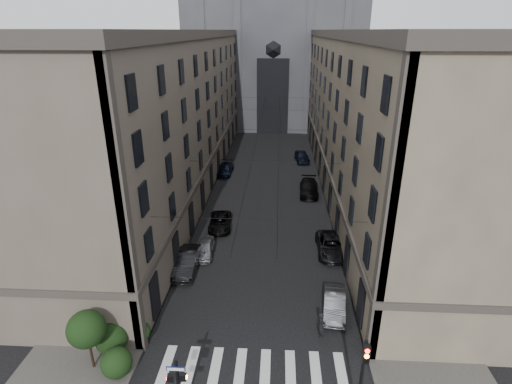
% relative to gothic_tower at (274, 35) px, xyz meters
% --- Properties ---
extents(sidewalk_left, '(7.00, 80.00, 0.15)m').
position_rel_gothic_tower_xyz_m(sidewalk_left, '(-10.50, -38.96, -17.72)').
color(sidewalk_left, '#383533').
rests_on(sidewalk_left, ground).
extents(sidewalk_right, '(7.00, 80.00, 0.15)m').
position_rel_gothic_tower_xyz_m(sidewalk_right, '(10.50, -38.96, -17.72)').
color(sidewalk_right, '#383533').
rests_on(sidewalk_right, ground).
extents(zebra_crossing, '(11.00, 3.20, 0.01)m').
position_rel_gothic_tower_xyz_m(zebra_crossing, '(0.00, -69.96, -17.79)').
color(zebra_crossing, beige).
rests_on(zebra_crossing, ground).
extents(building_left, '(13.60, 60.60, 18.85)m').
position_rel_gothic_tower_xyz_m(building_left, '(-13.44, -38.96, -8.45)').
color(building_left, '#4E473C').
rests_on(building_left, ground).
extents(building_right, '(13.60, 60.60, 18.85)m').
position_rel_gothic_tower_xyz_m(building_right, '(13.44, -38.96, -8.45)').
color(building_right, brown).
rests_on(building_right, ground).
extents(gothic_tower, '(35.00, 23.00, 58.00)m').
position_rel_gothic_tower_xyz_m(gothic_tower, '(0.00, 0.00, 0.00)').
color(gothic_tower, '#2D2D33').
rests_on(gothic_tower, ground).
extents(traffic_light_right, '(0.34, 0.50, 5.20)m').
position_rel_gothic_tower_xyz_m(traffic_light_right, '(5.60, -73.04, -14.51)').
color(traffic_light_right, black).
rests_on(traffic_light_right, ground).
extents(shrub_cluster, '(3.90, 4.40, 3.90)m').
position_rel_gothic_tower_xyz_m(shrub_cluster, '(-8.72, -69.95, -16.00)').
color(shrub_cluster, black).
rests_on(shrub_cluster, sidewalk_left).
extents(tram_wires, '(14.00, 60.00, 0.43)m').
position_rel_gothic_tower_xyz_m(tram_wires, '(0.00, -39.33, -10.55)').
color(tram_wires, black).
rests_on(tram_wires, ground).
extents(car_left_near, '(1.68, 3.90, 1.31)m').
position_rel_gothic_tower_xyz_m(car_left_near, '(-5.10, -57.15, -17.14)').
color(car_left_near, slate).
rests_on(car_left_near, ground).
extents(car_left_midnear, '(1.85, 5.01, 1.64)m').
position_rel_gothic_tower_xyz_m(car_left_midnear, '(-6.20, -59.71, -16.98)').
color(car_left_midnear, black).
rests_on(car_left_midnear, ground).
extents(car_left_midfar, '(2.54, 4.91, 1.32)m').
position_rel_gothic_tower_xyz_m(car_left_midfar, '(-4.51, -51.81, -17.14)').
color(car_left_midfar, black).
rests_on(car_left_midfar, ground).
extents(car_left_far, '(2.18, 5.00, 1.43)m').
position_rel_gothic_tower_xyz_m(car_left_far, '(-6.16, -35.37, -17.08)').
color(car_left_far, black).
rests_on(car_left_far, ground).
extents(car_right_near, '(1.99, 4.42, 1.41)m').
position_rel_gothic_tower_xyz_m(car_right_near, '(5.49, -64.41, -17.09)').
color(car_right_near, slate).
rests_on(car_right_near, ground).
extents(car_right_midnear, '(2.45, 5.30, 1.47)m').
position_rel_gothic_tower_xyz_m(car_right_midnear, '(6.20, -56.13, -17.06)').
color(car_right_midnear, black).
rests_on(car_right_midnear, ground).
extents(car_right_midfar, '(2.50, 5.63, 1.61)m').
position_rel_gothic_tower_xyz_m(car_right_midfar, '(5.14, -42.16, -17.00)').
color(car_right_midfar, black).
rests_on(car_right_midfar, ground).
extents(car_right_far, '(2.40, 4.94, 1.62)m').
position_rel_gothic_tower_xyz_m(car_right_far, '(4.93, -29.02, -16.99)').
color(car_right_far, black).
rests_on(car_right_far, ground).
extents(pedestrian, '(0.58, 0.76, 1.87)m').
position_rel_gothic_tower_xyz_m(pedestrian, '(4.30, -66.96, -16.86)').
color(pedestrian, black).
rests_on(pedestrian, ground).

